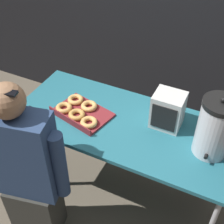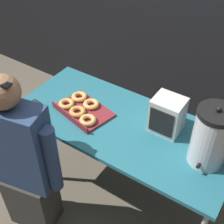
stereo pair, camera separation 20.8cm
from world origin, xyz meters
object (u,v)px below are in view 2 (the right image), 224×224
(donut_box, at_px, (82,109))
(cell_phone, at_px, (31,106))
(person_seated, at_px, (23,164))
(space_heater, at_px, (167,115))
(coffee_urn, at_px, (211,137))

(donut_box, height_order, cell_phone, donut_box)
(donut_box, xyz_separation_m, person_seated, (-0.11, -0.49, -0.17))
(donut_box, xyz_separation_m, cell_phone, (-0.34, -0.16, -0.02))
(donut_box, distance_m, cell_phone, 0.37)
(donut_box, distance_m, space_heater, 0.60)
(coffee_urn, xyz_separation_m, person_seated, (-0.98, -0.55, -0.34))
(cell_phone, xyz_separation_m, space_heater, (0.90, 0.32, 0.12))
(coffee_urn, distance_m, space_heater, 0.33)
(donut_box, bearing_deg, cell_phone, -141.33)
(coffee_urn, height_order, cell_phone, coffee_urn)
(donut_box, distance_m, person_seated, 0.53)
(cell_phone, bearing_deg, coffee_urn, 14.74)
(cell_phone, relative_size, person_seated, 0.11)
(person_seated, bearing_deg, cell_phone, -67.53)
(donut_box, xyz_separation_m, coffee_urn, (0.88, 0.06, 0.17))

